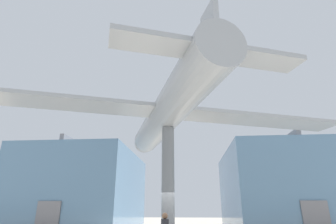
# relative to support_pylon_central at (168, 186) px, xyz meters

# --- Properties ---
(glass_pavilion_left) EXTENTS (9.81, 13.51, 7.64)m
(glass_pavilion_left) POSITION_rel_support_pylon_central_xyz_m (-9.51, 14.16, 0.73)
(glass_pavilion_left) COLOR slate
(glass_pavilion_left) RESTS_ON ground_plane
(glass_pavilion_right) EXTENTS (9.81, 13.51, 7.64)m
(glass_pavilion_right) POSITION_rel_support_pylon_central_xyz_m (9.51, 14.16, 0.73)
(glass_pavilion_right) COLOR slate
(glass_pavilion_right) RESTS_ON ground_plane
(support_pylon_central) EXTENTS (0.60, 0.60, 5.60)m
(support_pylon_central) POSITION_rel_support_pylon_central_xyz_m (0.00, 0.00, 0.00)
(support_pylon_central) COLOR slate
(support_pylon_central) RESTS_ON ground_plane
(suspended_airplane) EXTENTS (19.56, 13.95, 2.68)m
(suspended_airplane) POSITION_rel_support_pylon_central_xyz_m (-0.04, 0.12, 3.65)
(suspended_airplane) COLOR #93999E
(suspended_airplane) RESTS_ON support_pylon_central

